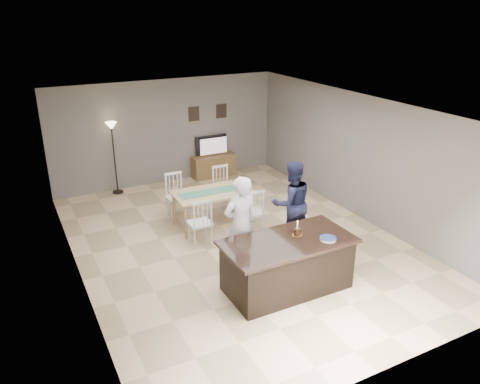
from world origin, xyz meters
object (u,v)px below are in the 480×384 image
dining_table (212,197)px  floor_lamp (112,139)px  woman (241,224)px  plate_stack (328,239)px  kitchen_island (287,264)px  television (212,146)px  tv_console (214,166)px  man (291,203)px  birthday_cake (297,232)px

dining_table → floor_lamp: floor_lamp is taller
woman → dining_table: 1.91m
plate_stack → kitchen_island: bearing=153.7°
dining_table → television: bearing=67.7°
tv_console → woman: woman is taller
man → plate_stack: 1.68m
man → birthday_cake: bearing=67.8°
tv_console → floor_lamp: (-2.66, 0.02, 1.10)m
kitchen_island → television: size_ratio=2.35×
tv_console → dining_table: size_ratio=0.63×
plate_stack → woman: bearing=129.0°
dining_table → tv_console: bearing=67.2°
television → man: 4.30m
television → birthday_cake: bearing=80.1°
kitchen_island → tv_console: (1.20, 5.57, -0.15)m
television → birthday_cake: (-0.97, -5.55, 0.10)m
man → birthday_cake: (-0.72, -1.26, 0.11)m
kitchen_island → plate_stack: bearing=-26.3°
plate_stack → floor_lamp: size_ratio=0.15×
woman → plate_stack: bearing=126.4°
kitchen_island → man: 1.70m
tv_console → woman: 4.96m
man → dining_table: size_ratio=0.90×
plate_stack → birthday_cake: bearing=132.6°
tv_console → birthday_cake: bearing=-100.0°
television → plate_stack: 5.96m
tv_console → birthday_cake: (-0.97, -5.48, 0.66)m
television → plate_stack: size_ratio=3.38×
tv_console → man: man is taller
woman → birthday_cake: bearing=124.6°
kitchen_island → dining_table: (-0.09, 2.78, 0.18)m
floor_lamp → birthday_cake: bearing=-72.9°
tv_console → woman: size_ratio=0.68×
kitchen_island → plate_stack: size_ratio=7.96×
television → man: (-0.25, -4.29, -0.01)m
plate_stack → dining_table: 3.15m
kitchen_island → dining_table: bearing=91.8°
woman → birthday_cake: woman is taller
kitchen_island → television: (1.20, 5.64, 0.41)m
kitchen_island → tv_console: kitchen_island is taller
kitchen_island → television: bearing=78.0°
birthday_cake → dining_table: (-0.32, 2.69, -0.32)m
tv_console → plate_stack: (-0.62, -5.85, 0.62)m
plate_stack → dining_table: (-0.67, 3.07, -0.28)m
birthday_cake → plate_stack: size_ratio=0.95×
dining_table → floor_lamp: (-1.37, 2.81, 0.77)m
television → kitchen_island: bearing=78.0°
kitchen_island → woman: bearing=113.3°
tv_console → floor_lamp: floor_lamp is taller
kitchen_island → dining_table: dining_table is taller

